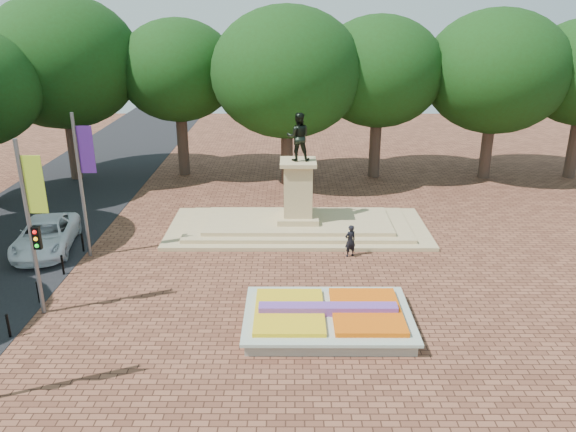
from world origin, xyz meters
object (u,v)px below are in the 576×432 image
at_px(van, 46,236).
at_px(pedestrian, 350,241).
at_px(monument, 298,215).
at_px(flower_bed, 328,317).

height_order(van, pedestrian, pedestrian).
relative_size(monument, van, 2.56).
distance_m(flower_bed, monument, 10.07).
bearing_deg(flower_bed, pedestrian, 77.29).
height_order(flower_bed, pedestrian, pedestrian).
bearing_deg(van, flower_bed, -37.62).
xyz_separation_m(flower_bed, pedestrian, (1.47, 6.50, 0.43)).
bearing_deg(pedestrian, van, -28.80).
relative_size(monument, pedestrian, 8.68).
height_order(flower_bed, monument, monument).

